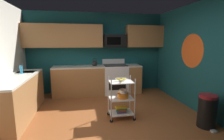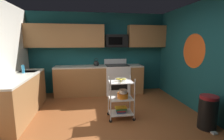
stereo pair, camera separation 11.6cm
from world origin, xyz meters
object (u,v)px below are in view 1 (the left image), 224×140
object	(u,v)px
microwave	(115,41)
kettle	(95,63)
oven_range	(115,79)
book_stack	(121,109)
dish_soap_bottle	(21,70)
rolling_cart	(121,98)
mixing_bowl_small	(123,91)
mixing_bowl_large	(123,95)
trash_can	(207,111)
fruit_bowl	(121,79)

from	to	relation	value
microwave	kettle	size ratio (longest dim) A/B	2.65
oven_range	book_stack	distance (m)	1.88
book_stack	dish_soap_bottle	world-z (taller)	dish_soap_bottle
rolling_cart	mixing_bowl_small	size ratio (longest dim) A/B	5.03
oven_range	rolling_cart	size ratio (longest dim) A/B	1.20
kettle	mixing_bowl_small	bearing A→B (deg)	-76.18
mixing_bowl_small	dish_soap_bottle	xyz separation A→B (m)	(-2.28, 0.86, 0.40)
oven_range	microwave	world-z (taller)	microwave
mixing_bowl_small	mixing_bowl_large	bearing A→B (deg)	87.28
oven_range	trash_can	bearing A→B (deg)	-62.32
rolling_cart	trash_can	world-z (taller)	rolling_cart
mixing_bowl_large	mixing_bowl_small	distance (m)	0.10
trash_can	rolling_cart	bearing A→B (deg)	156.16
microwave	kettle	distance (m)	0.97
microwave	book_stack	distance (m)	2.47
rolling_cart	kettle	bearing A→B (deg)	102.90
book_stack	kettle	distance (m)	2.05
oven_range	trash_can	distance (m)	2.87
book_stack	trash_can	world-z (taller)	trash_can
kettle	dish_soap_bottle	world-z (taller)	kettle
book_stack	kettle	world-z (taller)	kettle
trash_can	mixing_bowl_large	bearing A→B (deg)	155.62
mixing_bowl_large	dish_soap_bottle	size ratio (longest dim) A/B	1.26
oven_range	dish_soap_bottle	xyz separation A→B (m)	(-2.49, -1.01, 0.54)
fruit_bowl	trash_can	distance (m)	1.80
mixing_bowl_small	dish_soap_bottle	world-z (taller)	dish_soap_bottle
trash_can	microwave	bearing A→B (deg)	116.75
oven_range	trash_can	xyz separation A→B (m)	(1.33, -2.54, -0.15)
rolling_cart	book_stack	world-z (taller)	rolling_cart
rolling_cart	trash_can	bearing A→B (deg)	-23.84
mixing_bowl_large	dish_soap_bottle	xyz separation A→B (m)	(-2.28, 0.83, 0.50)
mixing_bowl_small	kettle	bearing A→B (deg)	103.82
mixing_bowl_small	fruit_bowl	bearing A→B (deg)	145.31
fruit_bowl	oven_range	bearing A→B (deg)	82.57
fruit_bowl	mixing_bowl_small	size ratio (longest dim) A/B	1.49
mixing_bowl_large	rolling_cart	bearing A→B (deg)	-180.00
mixing_bowl_small	book_stack	size ratio (longest dim) A/B	0.72
kettle	oven_range	bearing A→B (deg)	0.33
kettle	mixing_bowl_large	bearing A→B (deg)	-75.95
oven_range	rolling_cart	distance (m)	1.86
oven_range	mixing_bowl_small	xyz separation A→B (m)	(-0.20, -1.87, 0.14)
oven_range	rolling_cart	bearing A→B (deg)	-97.43
mixing_bowl_large	book_stack	distance (m)	0.32
mixing_bowl_large	kettle	bearing A→B (deg)	104.05
oven_range	mixing_bowl_large	world-z (taller)	oven_range
fruit_bowl	book_stack	world-z (taller)	fruit_bowl
mixing_bowl_large	book_stack	bearing A→B (deg)	180.00
mixing_bowl_small	book_stack	bearing A→B (deg)	145.31
microwave	book_stack	xyz separation A→B (m)	(-0.24, -1.95, -1.50)
microwave	mixing_bowl_small	distance (m)	2.26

